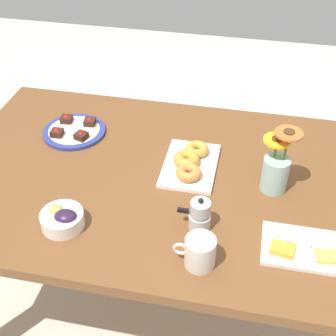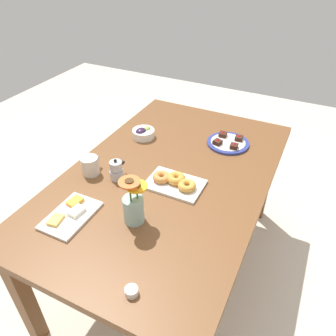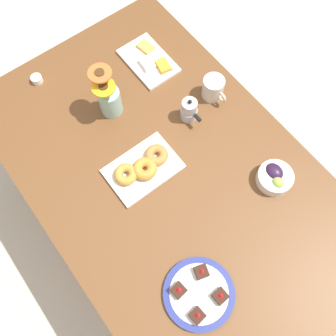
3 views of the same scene
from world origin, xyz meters
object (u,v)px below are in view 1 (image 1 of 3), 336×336
object	(u,v)px
dessert_plate	(74,131)
flower_vase	(276,169)
grape_bowl	(63,219)
moka_pot	(200,215)
croissant_platter	(190,163)
cheese_platter	(305,248)
dining_table	(168,195)
coffee_mug	(200,252)

from	to	relation	value
dessert_plate	flower_vase	world-z (taller)	flower_vase
grape_bowl	dessert_plate	size ratio (longest dim) A/B	0.55
dessert_plate	grape_bowl	bearing A→B (deg)	107.03
flower_vase	moka_pot	size ratio (longest dim) A/B	2.00
croissant_platter	moka_pot	size ratio (longest dim) A/B	2.35
grape_bowl	moka_pot	world-z (taller)	moka_pot
cheese_platter	dessert_plate	xyz separation A→B (m)	(0.89, -0.44, -0.00)
dessert_plate	moka_pot	distance (m)	0.70
grape_bowl	croissant_platter	size ratio (longest dim) A/B	0.49
dining_table	moka_pot	distance (m)	0.30
dining_table	moka_pot	bearing A→B (deg)	123.66
cheese_platter	moka_pot	size ratio (longest dim) A/B	2.18
grape_bowl	croissant_platter	xyz separation A→B (m)	(-0.34, -0.37, -0.01)
cheese_platter	moka_pot	xyz separation A→B (m)	(0.32, -0.03, 0.04)
moka_pot	coffee_mug	bearing A→B (deg)	98.70
coffee_mug	moka_pot	distance (m)	0.15
grape_bowl	dessert_plate	bearing A→B (deg)	-72.97
cheese_platter	moka_pot	world-z (taller)	moka_pot
dining_table	coffee_mug	world-z (taller)	coffee_mug
cheese_platter	flower_vase	xyz separation A→B (m)	(0.10, -0.27, 0.07)
flower_vase	moka_pot	bearing A→B (deg)	46.84
grape_bowl	croissant_platter	distance (m)	0.50
croissant_platter	dessert_plate	size ratio (longest dim) A/B	1.13
dining_table	dessert_plate	size ratio (longest dim) A/B	6.45
coffee_mug	grape_bowl	distance (m)	0.45
coffee_mug	cheese_platter	distance (m)	0.32
dessert_plate	coffee_mug	bearing A→B (deg)	136.82
dining_table	croissant_platter	world-z (taller)	croissant_platter
coffee_mug	grape_bowl	xyz separation A→B (m)	(0.44, -0.06, -0.02)
dining_table	flower_vase	bearing A→B (deg)	-177.57
dining_table	dessert_plate	distance (m)	0.47
dessert_plate	moka_pot	xyz separation A→B (m)	(-0.57, 0.41, 0.04)
flower_vase	grape_bowl	bearing A→B (deg)	26.40
dessert_plate	moka_pot	bearing A→B (deg)	144.26
grape_bowl	flower_vase	world-z (taller)	flower_vase
coffee_mug	cheese_platter	size ratio (longest dim) A/B	0.48
croissant_platter	cheese_platter	bearing A→B (deg)	141.05
dining_table	coffee_mug	distance (m)	0.42
coffee_mug	dessert_plate	xyz separation A→B (m)	(0.59, -0.56, -0.04)
cheese_platter	moka_pot	bearing A→B (deg)	-6.05
moka_pot	croissant_platter	bearing A→B (deg)	-74.86
dessert_plate	flower_vase	bearing A→B (deg)	167.50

